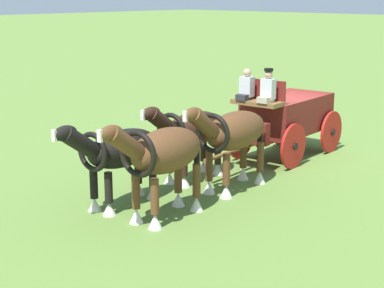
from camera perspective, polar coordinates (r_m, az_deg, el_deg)
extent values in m
plane|color=olive|center=(19.05, 8.57, -1.00)|extent=(220.00, 220.00, 0.00)
cube|color=maroon|center=(18.77, 8.71, 2.73)|extent=(3.03, 1.82, 1.06)
cube|color=brown|center=(17.23, 5.94, 3.76)|extent=(0.69, 1.45, 0.12)
cube|color=maroon|center=(17.05, 5.15, 1.11)|extent=(0.35, 1.27, 0.60)
cube|color=maroon|center=(17.43, 6.50, 4.98)|extent=(0.19, 1.41, 0.55)
cube|color=red|center=(18.90, 8.64, 0.86)|extent=(3.19, 0.45, 0.16)
cylinder|color=red|center=(17.49, 9.23, -0.20)|extent=(1.28, 0.20, 1.27)
cylinder|color=black|center=(17.49, 9.23, -0.20)|extent=(0.22, 0.20, 0.20)
cylinder|color=red|center=(18.39, 4.45, 0.62)|extent=(1.28, 0.20, 1.27)
cylinder|color=black|center=(18.39, 4.45, 0.62)|extent=(0.22, 0.20, 0.20)
cylinder|color=red|center=(19.50, 12.59, 1.09)|extent=(1.28, 0.20, 1.27)
cylinder|color=black|center=(19.50, 12.59, 1.09)|extent=(0.22, 0.20, 0.20)
cylinder|color=red|center=(20.31, 8.12, 1.78)|extent=(1.28, 0.20, 1.27)
cylinder|color=black|center=(20.31, 8.12, 1.78)|extent=(0.22, 0.20, 0.20)
cylinder|color=brown|center=(16.62, 3.89, -0.62)|extent=(2.60, 0.34, 0.10)
cube|color=#BCB293|center=(16.93, 6.72, 4.05)|extent=(0.43, 0.36, 0.16)
cube|color=silver|center=(16.99, 6.96, 5.01)|extent=(0.27, 0.38, 0.55)
sphere|color=tan|center=(16.93, 6.99, 6.30)|extent=(0.22, 0.22, 0.22)
cylinder|color=black|center=(16.92, 7.01, 6.74)|extent=(0.24, 0.24, 0.08)
cube|color=#2D2D33|center=(17.29, 4.78, 4.30)|extent=(0.43, 0.36, 0.16)
cube|color=silver|center=(17.35, 5.02, 5.24)|extent=(0.27, 0.38, 0.55)
sphere|color=tan|center=(17.30, 5.04, 6.50)|extent=(0.22, 0.22, 0.22)
ellipsoid|color=brown|center=(15.35, 4.02, 1.24)|extent=(2.20, 1.13, 0.94)
cylinder|color=brown|center=(14.81, 3.16, -2.32)|extent=(0.18, 0.18, 0.76)
cone|color=silver|center=(14.97, 3.13, -4.32)|extent=(0.30, 0.30, 0.33)
cylinder|color=brown|center=(15.10, 1.57, -1.99)|extent=(0.18, 0.18, 0.76)
cone|color=silver|center=(15.26, 1.55, -3.95)|extent=(0.30, 0.30, 0.33)
cylinder|color=brown|center=(16.00, 6.24, -1.16)|extent=(0.18, 0.18, 0.76)
cone|color=silver|center=(16.15, 6.19, -3.02)|extent=(0.30, 0.30, 0.33)
cylinder|color=brown|center=(16.27, 4.71, -0.87)|extent=(0.18, 0.18, 0.76)
cone|color=silver|center=(16.42, 4.67, -2.70)|extent=(0.30, 0.30, 0.33)
cylinder|color=brown|center=(14.22, 1.02, 1.91)|extent=(0.97, 0.44, 0.81)
ellipsoid|color=brown|center=(13.88, 0.10, 2.71)|extent=(0.62, 0.31, 0.32)
cube|color=silver|center=(13.67, -0.63, 2.53)|extent=(0.07, 0.11, 0.24)
torus|color=black|center=(14.57, 1.90, 0.99)|extent=(0.21, 0.97, 0.96)
cylinder|color=black|center=(16.32, 6.22, 0.87)|extent=(0.14, 0.14, 0.80)
ellipsoid|color=#331E14|center=(16.13, 0.21, 1.41)|extent=(2.11, 1.06, 0.88)
cylinder|color=#331E14|center=(15.62, -0.72, -1.71)|extent=(0.18, 0.18, 0.69)
cone|color=silver|center=(15.75, -0.71, -3.43)|extent=(0.30, 0.30, 0.29)
cylinder|color=#331E14|center=(15.92, -2.07, -1.42)|extent=(0.18, 0.18, 0.69)
cone|color=silver|center=(16.05, -2.06, -3.11)|extent=(0.30, 0.30, 0.29)
cylinder|color=#331E14|center=(16.71, 2.37, -0.69)|extent=(0.18, 0.18, 0.69)
cone|color=silver|center=(16.84, 2.36, -2.31)|extent=(0.30, 0.30, 0.29)
cylinder|color=#331E14|center=(16.99, 1.05, -0.44)|extent=(0.18, 0.18, 0.69)
cone|color=silver|center=(17.12, 1.05, -2.03)|extent=(0.30, 0.30, 0.29)
cylinder|color=#331E14|center=(15.08, -2.82, 2.04)|extent=(0.97, 0.44, 0.81)
ellipsoid|color=#331E14|center=(14.76, -3.77, 2.79)|extent=(0.62, 0.31, 0.32)
cube|color=silver|center=(14.56, -4.51, 2.63)|extent=(0.07, 0.11, 0.24)
torus|color=black|center=(15.42, -1.90, 1.21)|extent=(0.20, 0.92, 0.91)
cylinder|color=black|center=(17.03, 2.44, 1.03)|extent=(0.14, 0.14, 0.80)
ellipsoid|color=brown|center=(13.34, -2.32, -0.58)|extent=(2.07, 1.15, 0.97)
cylinder|color=brown|center=(12.89, -3.42, -4.78)|extent=(0.18, 0.18, 0.76)
cone|color=silver|center=(13.08, -3.39, -7.05)|extent=(0.30, 0.30, 0.33)
cylinder|color=brown|center=(13.24, -5.15, -4.32)|extent=(0.18, 0.18, 0.76)
cone|color=silver|center=(13.42, -5.10, -6.53)|extent=(0.30, 0.30, 0.33)
cylinder|color=brown|center=(13.91, 0.42, -3.36)|extent=(0.18, 0.18, 0.76)
cone|color=silver|center=(14.08, 0.42, -5.48)|extent=(0.30, 0.30, 0.33)
cylinder|color=brown|center=(14.23, -1.27, -2.97)|extent=(0.18, 0.18, 0.76)
cone|color=silver|center=(14.40, -1.26, -5.04)|extent=(0.30, 0.30, 0.33)
cylinder|color=brown|center=(12.34, -6.18, 0.10)|extent=(0.97, 0.44, 0.81)
ellipsoid|color=brown|center=(12.03, -7.44, 0.97)|extent=(0.62, 0.31, 0.32)
cube|color=silver|center=(11.84, -8.41, 0.73)|extent=(0.07, 0.11, 0.24)
torus|color=black|center=(12.67, -4.98, -0.93)|extent=(0.21, 1.00, 0.99)
cylinder|color=black|center=(14.20, 0.45, -0.94)|extent=(0.14, 0.14, 0.80)
ellipsoid|color=black|center=(14.24, -6.29, -0.38)|extent=(2.13, 1.04, 0.85)
cylinder|color=black|center=(13.78, -7.62, -3.96)|extent=(0.18, 0.18, 0.69)
cone|color=silver|center=(13.94, -7.55, -5.88)|extent=(0.30, 0.30, 0.29)
cylinder|color=black|center=(14.11, -8.95, -3.58)|extent=(0.18, 0.18, 0.69)
cone|color=silver|center=(14.26, -8.88, -5.46)|extent=(0.30, 0.30, 0.29)
cylinder|color=black|center=(14.77, -3.60, -2.65)|extent=(0.18, 0.18, 0.69)
cone|color=silver|center=(14.92, -3.57, -4.46)|extent=(0.30, 0.30, 0.29)
cylinder|color=black|center=(15.08, -4.93, -2.33)|extent=(0.18, 0.18, 0.69)
cone|color=silver|center=(15.22, -4.89, -4.10)|extent=(0.30, 0.30, 0.29)
cylinder|color=black|center=(13.29, -10.25, 0.17)|extent=(0.97, 0.44, 0.81)
ellipsoid|color=black|center=(13.00, -11.51, 0.97)|extent=(0.62, 0.31, 0.32)
cube|color=silver|center=(12.82, -12.47, 0.75)|extent=(0.07, 0.11, 0.24)
torus|color=black|center=(13.59, -9.04, -0.72)|extent=(0.20, 0.90, 0.89)
cylinder|color=black|center=(15.07, -3.38, -0.71)|extent=(0.14, 0.14, 0.80)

